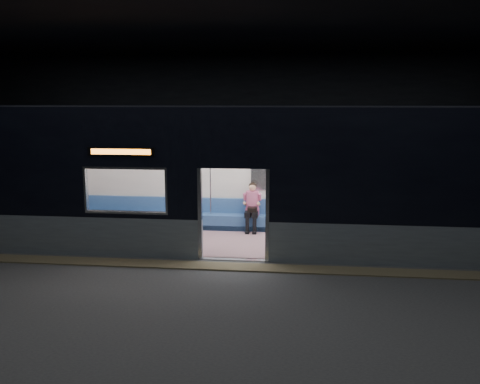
# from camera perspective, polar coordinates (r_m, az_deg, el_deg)

# --- Properties ---
(station_floor) EXTENTS (24.00, 14.00, 0.01)m
(station_floor) POSITION_cam_1_polar(r_m,az_deg,el_deg) (10.35, -1.47, -9.47)
(station_floor) COLOR #47494C
(station_floor) RESTS_ON ground
(station_envelope) EXTENTS (24.00, 14.00, 5.00)m
(station_envelope) POSITION_cam_1_polar(r_m,az_deg,el_deg) (9.74, -1.57, 11.28)
(station_envelope) COLOR black
(station_envelope) RESTS_ON station_floor
(tactile_strip) EXTENTS (22.80, 0.50, 0.03)m
(tactile_strip) POSITION_cam_1_polar(r_m,az_deg,el_deg) (10.86, -1.06, -8.39)
(tactile_strip) COLOR #8C7F59
(tactile_strip) RESTS_ON station_floor
(metro_car) EXTENTS (18.00, 3.04, 3.35)m
(metro_car) POSITION_cam_1_polar(r_m,az_deg,el_deg) (12.38, 0.11, 2.64)
(metro_car) COLOR #8999A4
(metro_car) RESTS_ON station_floor
(passenger) EXTENTS (0.38, 0.64, 1.30)m
(passenger) POSITION_cam_1_polar(r_m,az_deg,el_deg) (13.53, 1.37, -1.34)
(passenger) COLOR black
(passenger) RESTS_ON metro_car
(handbag) EXTENTS (0.27, 0.24, 0.12)m
(handbag) POSITION_cam_1_polar(r_m,az_deg,el_deg) (13.35, 1.40, -1.98)
(handbag) COLOR black
(handbag) RESTS_ON passenger
(transit_map) EXTENTS (1.10, 0.03, 0.72)m
(transit_map) POSITION_cam_1_polar(r_m,az_deg,el_deg) (13.66, 3.80, 1.92)
(transit_map) COLOR white
(transit_map) RESTS_ON metro_car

